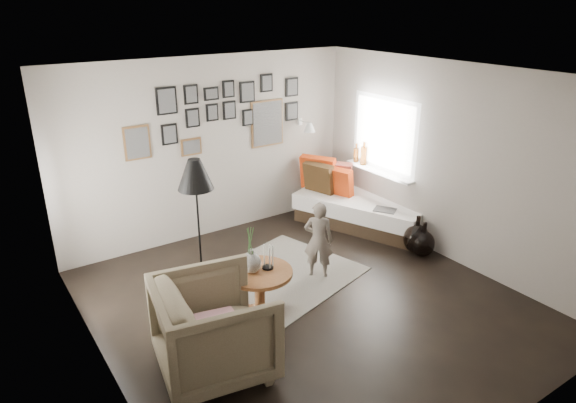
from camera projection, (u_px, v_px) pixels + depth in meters
ground at (309, 303)px, 5.97m from camera, size 4.80×4.80×0.00m
wall_back at (211, 149)px, 7.33m from camera, size 4.50×0.00×4.50m
wall_front at (511, 301)px, 3.64m from camera, size 4.50×0.00×4.50m
wall_left at (95, 254)px, 4.31m from camera, size 0.00×4.80×4.80m
wall_right at (449, 164)px, 6.66m from camera, size 0.00×4.80×4.80m
ceiling at (313, 76)px, 5.01m from camera, size 4.80×4.80×0.00m
door_left at (69, 231)px, 5.33m from camera, size 0.00×2.14×2.14m
window_right at (372, 166)px, 7.79m from camera, size 0.15×1.32×1.30m
gallery_wall at (228, 116)px, 7.30m from camera, size 2.74×0.03×1.08m
wall_sconce at (309, 127)px, 7.88m from camera, size 0.18×0.36×0.16m
rug at (271, 281)px, 6.41m from camera, size 2.54×2.08×0.01m
pedestal_table at (260, 295)px, 5.63m from camera, size 0.73×0.73×0.57m
vase at (251, 259)px, 5.43m from camera, size 0.21×0.21×0.52m
candles at (268, 257)px, 5.53m from camera, size 0.12×0.12×0.27m
daybed at (357, 206)px, 7.97m from camera, size 1.56×2.18×0.99m
magazine_on_daybed at (385, 210)px, 7.39m from camera, size 0.35×0.38×0.02m
armchair at (215, 328)px, 4.74m from camera, size 1.19×1.17×0.94m
armchair_cushion at (215, 323)px, 4.79m from camera, size 0.51×0.52×0.19m
floor_lamp at (195, 180)px, 5.57m from camera, size 0.40×0.40×1.70m
magazine_basket at (195, 355)px, 4.82m from camera, size 0.38×0.38×0.37m
demijohn_large at (416, 239)px, 7.09m from camera, size 0.36×0.36×0.54m
demijohn_small at (423, 243)px, 7.01m from camera, size 0.32×0.32×0.49m
child at (319, 240)px, 6.38m from camera, size 0.43×0.43×1.01m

